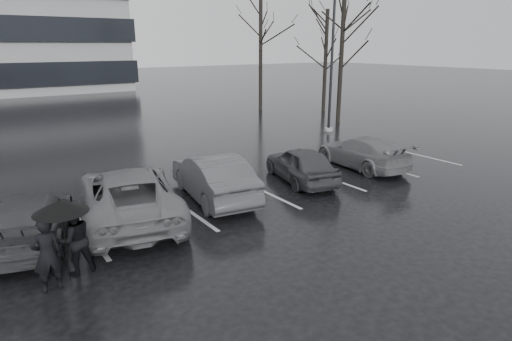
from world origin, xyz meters
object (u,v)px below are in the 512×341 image
object	(u,v)px
car_east	(362,152)
lamp_post	(332,62)
car_west_b	(129,194)
tree_north	(261,50)
car_west_c	(30,218)
pedestrian_left	(47,255)
tree_ne	(325,61)
pedestrian_right	(74,239)
car_main	(301,164)
car_west_a	(213,177)
tree_east	(341,56)

from	to	relation	value
car_east	lamp_post	distance (m)	8.00
car_west_b	tree_north	world-z (taller)	tree_north
tree_north	car_west_b	bearing A→B (deg)	-134.80
car_west_c	pedestrian_left	size ratio (longest dim) A/B	2.71
tree_ne	lamp_post	bearing A→B (deg)	-130.79
tree_ne	tree_north	size ratio (longest dim) A/B	0.82
lamp_post	tree_ne	xyz separation A→B (m)	(4.96, 5.74, -0.26)
car_west_b	pedestrian_left	world-z (taller)	pedestrian_left
car_west_b	pedestrian_left	xyz separation A→B (m)	(-2.48, -2.64, 0.04)
car_west_c	tree_north	bearing A→B (deg)	-123.44
car_west_c	car_east	size ratio (longest dim) A/B	0.99
pedestrian_left	tree_north	size ratio (longest dim) A/B	0.18
car_east	lamp_post	world-z (taller)	lamp_post
pedestrian_left	pedestrian_right	bearing A→B (deg)	-150.41
car_west_c	lamp_post	world-z (taller)	lamp_post
pedestrian_left	pedestrian_right	distance (m)	0.73
pedestrian_right	lamp_post	size ratio (longest dim) A/B	0.19
car_west_b	car_east	bearing A→B (deg)	-167.26
car_west_c	tree_north	distance (m)	23.07
car_west_c	tree_ne	bearing A→B (deg)	-134.43
tree_north	car_main	bearing A→B (deg)	-120.22
car_main	car_west_a	world-z (taller)	car_west_a
tree_east	tree_ne	size ratio (longest dim) A/B	1.14
tree_east	car_main	bearing A→B (deg)	-140.77
car_west_b	car_east	size ratio (longest dim) A/B	1.25
tree_ne	tree_north	xyz separation A→B (m)	(-3.50, 3.00, 0.75)
car_east	tree_ne	xyz separation A→B (m)	(9.05, 11.86, 2.89)
lamp_post	tree_north	size ratio (longest dim) A/B	0.97
car_main	tree_north	distance (m)	17.62
pedestrian_left	lamp_post	distance (m)	18.34
car_west_a	lamp_post	size ratio (longest dim) A/B	0.52
car_west_a	car_east	xyz separation A→B (m)	(6.53, -0.16, -0.10)
lamp_post	tree_north	world-z (taller)	tree_north
car_east	pedestrian_right	world-z (taller)	pedestrian_right
pedestrian_left	tree_ne	distance (m)	25.50
car_west_a	tree_north	distance (m)	19.35
tree_east	tree_north	distance (m)	7.08
tree_ne	car_west_a	bearing A→B (deg)	-143.09
car_west_b	tree_ne	bearing A→B (deg)	-134.41
pedestrian_left	tree_ne	xyz separation A→B (m)	(20.77, 14.53, 2.73)
lamp_post	tree_east	distance (m)	3.02
car_west_c	pedestrian_left	bearing A→B (deg)	105.24
car_east	tree_east	world-z (taller)	tree_east
car_east	pedestrian_right	size ratio (longest dim) A/B	2.74
tree_north	pedestrian_left	bearing A→B (deg)	-134.57
pedestrian_left	tree_ne	size ratio (longest dim) A/B	0.22
car_west_a	tree_ne	xyz separation A→B (m)	(15.58, 11.70, 2.79)
car_main	pedestrian_right	world-z (taller)	pedestrian_right
pedestrian_right	tree_ne	size ratio (longest dim) A/B	0.22
car_west_a	tree_north	bearing A→B (deg)	-121.00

